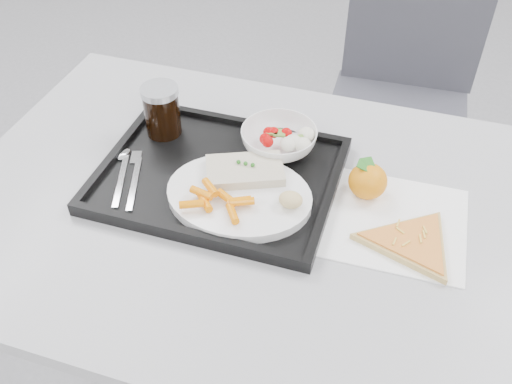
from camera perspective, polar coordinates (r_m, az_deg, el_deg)
table at (r=1.10m, az=1.15°, el=-3.83°), size 1.20×0.80×0.75m
chair at (r=1.85m, az=14.57°, el=10.64°), size 0.44×0.44×0.93m
tray at (r=1.11m, az=-3.71°, el=1.57°), size 0.45×0.35×0.03m
dinner_plate at (r=1.04m, az=-1.70°, el=-0.37°), size 0.27×0.27×0.02m
fish_fillet at (r=1.07m, az=-1.12°, el=2.18°), size 0.17×0.14×0.03m
bread_roll at (r=1.00m, az=3.49°, el=-0.77°), size 0.05×0.04×0.03m
salad_bowl at (r=1.14m, az=2.30°, el=5.25°), size 0.15×0.15×0.05m
cola_glass at (r=1.19m, az=-9.41°, el=8.13°), size 0.08×0.08×0.11m
cutlery at (r=1.13m, az=-12.77°, el=2.15°), size 0.11×0.17×0.01m
napkin at (r=1.05m, az=13.71°, el=-2.93°), size 0.26×0.25×0.00m
tangerine at (r=1.07m, az=11.11°, el=1.10°), size 0.08×0.08×0.07m
pizza_slice at (r=1.01m, az=15.30°, el=-4.89°), size 0.24×0.24×0.02m
carrot_pile at (r=1.00m, az=-3.77°, el=-0.80°), size 0.13×0.08×0.02m
salad_contents at (r=1.13m, az=3.55°, el=5.36°), size 0.10×0.08×0.03m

